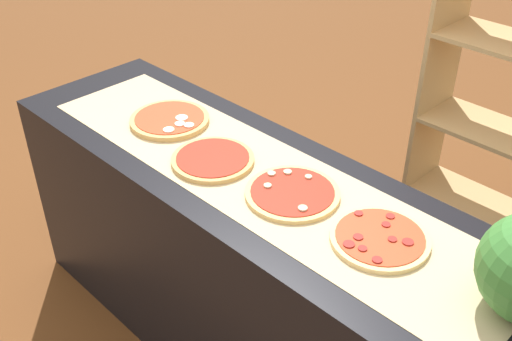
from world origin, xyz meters
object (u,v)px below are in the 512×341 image
at_px(pizza_mushroom_2, 293,193).
at_px(pizza_pepperoni_3, 380,238).
at_px(pizza_plain_1, 213,159).
at_px(pizza_mozzarella_0, 170,120).

bearing_deg(pizza_mushroom_2, pizza_pepperoni_3, 1.82).
xyz_separation_m(pizza_plain_1, pizza_pepperoni_3, (0.66, 0.06, -0.00)).
bearing_deg(pizza_mushroom_2, pizza_mozzarella_0, 178.12).
distance_m(pizza_plain_1, pizza_pepperoni_3, 0.66).
bearing_deg(pizza_mozzarella_0, pizza_pepperoni_3, -0.65).
height_order(pizza_mozzarella_0, pizza_pepperoni_3, pizza_mozzarella_0).
xyz_separation_m(pizza_mozzarella_0, pizza_mushroom_2, (0.66, -0.02, -0.00)).
relative_size(pizza_mozzarella_0, pizza_plain_1, 1.06).
distance_m(pizza_mozzarella_0, pizza_plain_1, 0.34).
relative_size(pizza_mushroom_2, pizza_pepperoni_3, 1.05).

